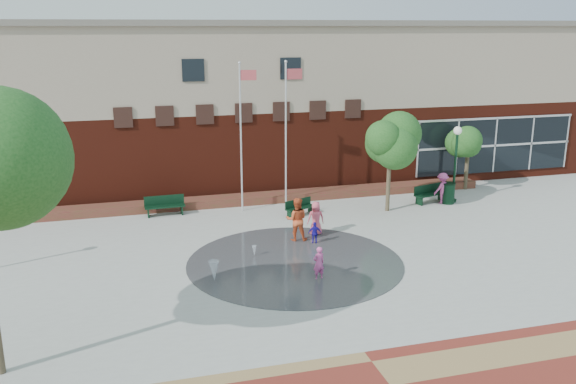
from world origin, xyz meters
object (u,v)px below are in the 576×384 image
object	(u,v)px
flagpole_right	(287,127)
bench_left	(165,209)
flagpole_left	(242,130)
child_splash	(319,263)
trash_can	(448,193)

from	to	relation	value
flagpole_right	bench_left	world-z (taller)	flagpole_right
flagpole_left	child_splash	world-z (taller)	flagpole_left
flagpole_left	bench_left	xyz separation A→B (m)	(-3.81, 0.26, -3.76)
flagpole_right	child_splash	world-z (taller)	flagpole_right
bench_left	child_splash	world-z (taller)	child_splash
bench_left	flagpole_left	bearing A→B (deg)	-5.08
flagpole_left	trash_can	xyz separation A→B (m)	(10.48, -1.61, -3.51)
bench_left	child_splash	xyz separation A→B (m)	(4.74, -9.34, 0.32)
flagpole_right	trash_can	size ratio (longest dim) A/B	6.61
flagpole_left	child_splash	bearing A→B (deg)	-73.10
bench_left	flagpole_right	bearing A→B (deg)	-1.57
flagpole_left	flagpole_right	distance (m)	2.32
flagpole_right	trash_can	distance (m)	9.08
trash_can	bench_left	bearing A→B (deg)	172.54
flagpole_right	bench_left	bearing A→B (deg)	179.71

